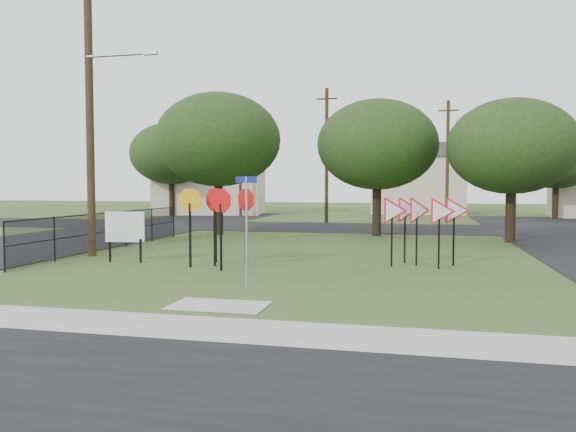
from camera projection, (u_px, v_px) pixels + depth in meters
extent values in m
plane|color=#2E4B1C|center=(252.00, 286.00, 13.99)|extent=(140.00, 140.00, 0.00)
cube|color=#9C9B94|center=(183.00, 327.00, 9.91)|extent=(30.00, 1.60, 0.02)
cube|color=#2E4B1C|center=(152.00, 346.00, 8.74)|extent=(30.00, 0.80, 0.02)
cube|color=black|center=(69.00, 239.00, 26.43)|extent=(8.00, 50.00, 0.02)
cube|color=black|center=(349.00, 228.00, 33.44)|extent=(60.00, 8.00, 0.02)
cube|color=#9C9B94|center=(219.00, 306.00, 11.66)|extent=(2.00, 1.20, 0.02)
cylinder|color=#9FA2A8|center=(246.00, 235.00, 13.14)|extent=(0.05, 0.05, 2.72)
cube|color=navy|center=(246.00, 180.00, 13.07)|extent=(0.55, 0.15, 0.15)
cube|color=black|center=(215.00, 235.00, 17.39)|extent=(0.06, 0.06, 1.97)
cube|color=black|center=(246.00, 234.00, 17.58)|extent=(0.06, 0.06, 1.97)
cube|color=black|center=(221.00, 237.00, 16.51)|extent=(0.06, 0.06, 1.97)
cube|color=black|center=(190.00, 235.00, 17.26)|extent=(0.06, 0.06, 1.97)
cube|color=black|center=(216.00, 232.00, 18.32)|extent=(0.06, 0.06, 1.97)
cube|color=black|center=(392.00, 239.00, 17.37)|extent=(0.06, 0.06, 1.69)
cube|color=black|center=(417.00, 239.00, 17.56)|extent=(0.06, 0.06, 1.69)
cube|color=black|center=(439.00, 241.00, 16.87)|extent=(0.06, 0.06, 1.69)
cube|color=black|center=(405.00, 237.00, 18.19)|extent=(0.06, 0.06, 1.69)
cube|color=black|center=(454.00, 239.00, 17.49)|extent=(0.06, 0.06, 1.69)
cube|color=black|center=(110.00, 250.00, 18.50)|extent=(0.06, 0.06, 0.78)
cube|color=black|center=(141.00, 251.00, 18.25)|extent=(0.06, 0.06, 0.78)
cube|color=white|center=(125.00, 227.00, 18.33)|extent=(1.32, 0.19, 1.00)
cylinder|color=#3D2E1C|center=(90.00, 115.00, 19.75)|extent=(0.28, 0.28, 10.00)
cylinder|color=#9FA2A8|center=(118.00, 55.00, 19.27)|extent=(2.40, 0.10, 0.10)
cube|color=#9FA2A8|center=(150.00, 53.00, 19.00)|extent=(0.50, 0.18, 0.12)
cylinder|color=#3D2E1C|center=(327.00, 156.00, 37.54)|extent=(0.24, 0.24, 9.00)
cube|color=#3D2E1C|center=(327.00, 99.00, 37.34)|extent=(1.40, 0.10, 0.10)
cylinder|color=#3D2E1C|center=(447.00, 161.00, 39.64)|extent=(0.24, 0.24, 8.50)
cube|color=#3D2E1C|center=(448.00, 110.00, 39.45)|extent=(1.40, 0.10, 0.10)
cylinder|color=#3D2E1C|center=(240.00, 161.00, 45.19)|extent=(0.24, 0.24, 9.00)
cube|color=#3D2E1C|center=(240.00, 114.00, 44.98)|extent=(1.40, 0.10, 0.10)
cylinder|color=black|center=(4.00, 247.00, 16.16)|extent=(0.05, 0.05, 1.50)
cylinder|color=black|center=(55.00, 239.00, 18.39)|extent=(0.05, 0.05, 1.50)
cylinder|color=black|center=(94.00, 233.00, 20.63)|extent=(0.05, 0.05, 1.50)
cylinder|color=black|center=(126.00, 229.00, 22.87)|extent=(0.05, 0.05, 1.50)
cylinder|color=black|center=(152.00, 225.00, 25.10)|extent=(0.05, 0.05, 1.50)
cylinder|color=black|center=(174.00, 222.00, 27.34)|extent=(0.05, 0.05, 1.50)
cube|color=black|center=(110.00, 213.00, 21.71)|extent=(0.03, 11.50, 0.03)
cube|color=black|center=(111.00, 231.00, 21.75)|extent=(0.03, 11.50, 0.03)
cube|color=black|center=(111.00, 231.00, 21.75)|extent=(0.01, 11.50, 1.50)
cube|color=beige|center=(212.00, 180.00, 50.06)|extent=(10.08, 8.46, 6.00)
cube|color=#414146|center=(211.00, 140.00, 49.87)|extent=(10.58, 8.88, 1.20)
cube|color=beige|center=(418.00, 186.00, 51.86)|extent=(8.00, 8.00, 5.00)
cube|color=#414146|center=(419.00, 152.00, 51.69)|extent=(8.40, 8.40, 1.20)
cylinder|color=black|center=(219.00, 209.00, 28.89)|extent=(0.44, 0.44, 2.62)
ellipsoid|color=#1B3113|center=(218.00, 140.00, 28.70)|extent=(6.40, 6.40, 4.80)
cylinder|color=black|center=(377.00, 211.00, 28.06)|extent=(0.44, 0.44, 2.45)
ellipsoid|color=#1B3113|center=(377.00, 145.00, 27.88)|extent=(6.00, 6.00, 4.50)
cylinder|color=black|center=(510.00, 217.00, 24.76)|extent=(0.44, 0.44, 2.27)
ellipsoid|color=#1B3113|center=(512.00, 146.00, 24.60)|extent=(5.60, 5.60, 4.20)
cylinder|color=black|center=(172.00, 199.00, 46.71)|extent=(0.44, 0.44, 2.80)
ellipsoid|color=#1B3113|center=(171.00, 154.00, 46.51)|extent=(6.80, 6.80, 5.10)
cylinder|color=black|center=(555.00, 203.00, 41.88)|extent=(0.44, 0.44, 2.45)
ellipsoid|color=#1B3113|center=(556.00, 158.00, 41.70)|extent=(6.00, 6.00, 4.50)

